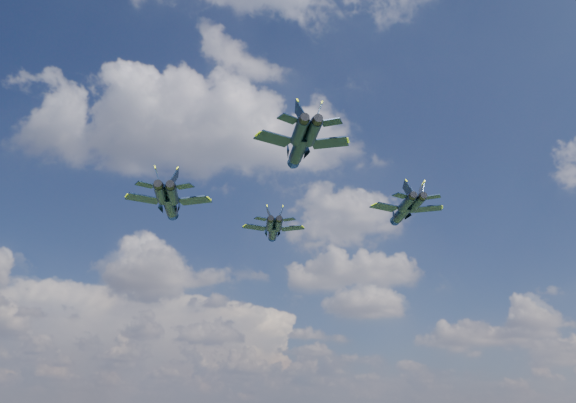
# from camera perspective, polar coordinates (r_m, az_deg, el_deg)

# --- Properties ---
(jet_lead) EXTENTS (11.49, 14.58, 3.52)m
(jet_lead) POSITION_cam_1_polar(r_m,az_deg,el_deg) (105.23, -1.53, -3.05)
(jet_lead) COLOR black
(jet_left) EXTENTS (12.63, 16.15, 3.87)m
(jet_left) POSITION_cam_1_polar(r_m,az_deg,el_deg) (86.26, -11.86, -0.37)
(jet_left) COLOR black
(jet_right) EXTENTS (11.59, 14.86, 3.56)m
(jet_right) POSITION_cam_1_polar(r_m,az_deg,el_deg) (91.04, 11.49, -1.11)
(jet_right) COLOR black
(jet_slot) EXTENTS (11.66, 15.14, 3.60)m
(jet_slot) POSITION_cam_1_polar(r_m,az_deg,el_deg) (70.05, 1.09, 5.36)
(jet_slot) COLOR black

